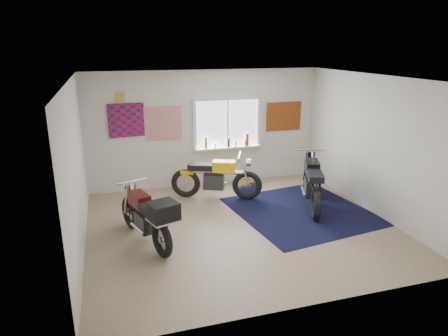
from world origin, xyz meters
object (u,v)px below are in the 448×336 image
object	(u,v)px
yellow_triumph	(216,179)
black_chrome_bike	(312,184)
navy_rug	(301,211)
maroon_tourer	(148,217)

from	to	relation	value
yellow_triumph	black_chrome_bike	xyz separation A→B (m)	(1.80, -0.97, 0.03)
navy_rug	black_chrome_bike	bearing A→B (deg)	35.10
maroon_tourer	yellow_triumph	bearing A→B (deg)	-61.92
yellow_triumph	maroon_tourer	size ratio (longest dim) A/B	1.01
black_chrome_bike	yellow_triumph	bearing A→B (deg)	83.54
navy_rug	maroon_tourer	xyz separation A→B (m)	(-3.11, -0.53, 0.50)
black_chrome_bike	maroon_tourer	distance (m)	3.53
navy_rug	maroon_tourer	distance (m)	3.20
navy_rug	yellow_triumph	size ratio (longest dim) A/B	1.37
navy_rug	black_chrome_bike	world-z (taller)	black_chrome_bike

